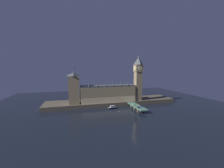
# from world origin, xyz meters

# --- Properties ---
(ground_plane) EXTENTS (400.00, 400.00, 0.00)m
(ground_plane) POSITION_xyz_m (0.00, 0.00, 0.00)
(ground_plane) COLOR black
(embankment) EXTENTS (220.00, 42.00, 6.41)m
(embankment) POSITION_xyz_m (0.00, 39.00, 3.21)
(embankment) COLOR #4C4438
(embankment) RESTS_ON ground_plane
(parliament_hall) EXTENTS (89.10, 20.73, 32.47)m
(parliament_hall) POSITION_xyz_m (-9.03, 30.69, 19.88)
(parliament_hall) COLOR #8E7A56
(parliament_hall) RESTS_ON embankment
(clock_tower) EXTENTS (13.02, 13.13, 74.71)m
(clock_tower) POSITION_xyz_m (42.64, 26.80, 45.87)
(clock_tower) COLOR #8E7A56
(clock_tower) RESTS_ON embankment
(victoria_tower) EXTENTS (15.92, 15.92, 54.48)m
(victoria_tower) POSITION_xyz_m (-63.19, 29.30, 30.75)
(victoria_tower) COLOR #8E7A56
(victoria_tower) RESTS_ON embankment
(bridge) EXTENTS (11.52, 46.00, 5.80)m
(bridge) POSITION_xyz_m (26.30, -5.00, 4.06)
(bridge) COLOR #4C7560
(bridge) RESTS_ON ground_plane
(car_northbound_lead) EXTENTS (2.05, 4.70, 1.35)m
(car_northbound_lead) POSITION_xyz_m (23.76, 3.47, 6.43)
(car_northbound_lead) COLOR silver
(car_northbound_lead) RESTS_ON bridge
(car_northbound_trail) EXTENTS (1.95, 3.94, 1.57)m
(car_northbound_trail) POSITION_xyz_m (23.76, -15.16, 6.53)
(car_northbound_trail) COLOR black
(car_northbound_trail) RESTS_ON bridge
(car_southbound_lead) EXTENTS (1.95, 4.13, 1.42)m
(car_southbound_lead) POSITION_xyz_m (28.83, -12.51, 6.46)
(car_southbound_lead) COLOR navy
(car_southbound_lead) RESTS_ON bridge
(pedestrian_near_rail) EXTENTS (0.38, 0.38, 1.64)m
(pedestrian_near_rail) POSITION_xyz_m (21.23, -17.08, 6.66)
(pedestrian_near_rail) COLOR black
(pedestrian_near_rail) RESTS_ON bridge
(pedestrian_mid_walk) EXTENTS (0.38, 0.38, 1.74)m
(pedestrian_mid_walk) POSITION_xyz_m (31.37, -1.53, 6.72)
(pedestrian_mid_walk) COLOR black
(pedestrian_mid_walk) RESTS_ON bridge
(street_lamp_near) EXTENTS (1.34, 0.60, 6.02)m
(street_lamp_near) POSITION_xyz_m (20.83, -19.72, 9.57)
(street_lamp_near) COLOR #2D3333
(street_lamp_near) RESTS_ON bridge
(street_lamp_mid) EXTENTS (1.34, 0.60, 7.22)m
(street_lamp_mid) POSITION_xyz_m (31.77, -5.00, 10.31)
(street_lamp_mid) COLOR #2D3333
(street_lamp_mid) RESTS_ON bridge
(boat_upstream) EXTENTS (15.67, 6.14, 4.73)m
(boat_upstream) POSITION_xyz_m (-7.65, 9.18, 1.73)
(boat_upstream) COLOR #1E2842
(boat_upstream) RESTS_ON ground_plane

